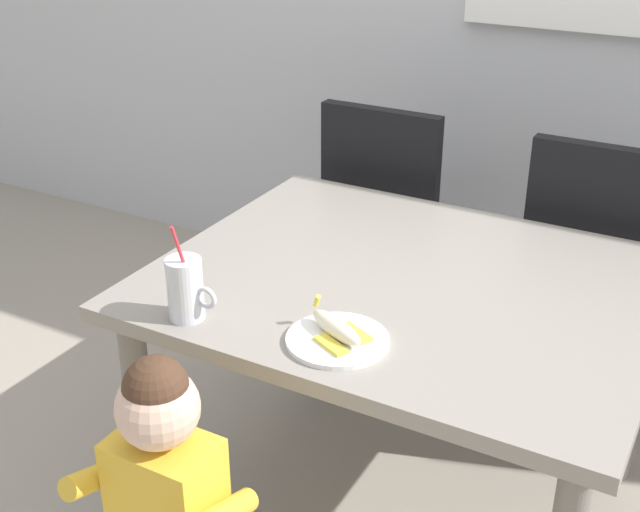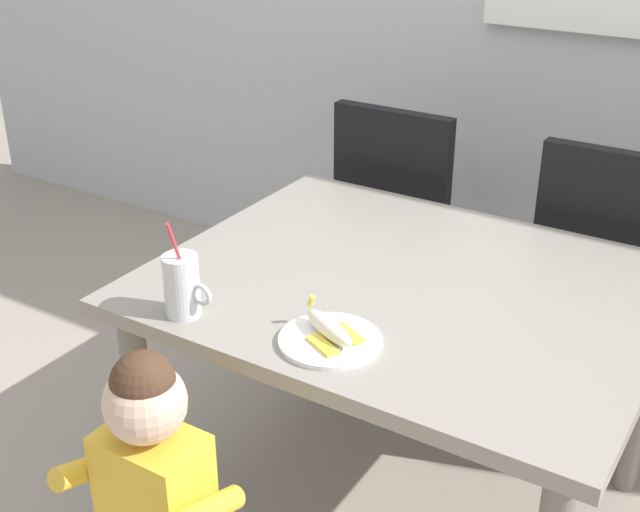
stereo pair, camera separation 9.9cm
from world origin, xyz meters
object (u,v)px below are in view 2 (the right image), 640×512
Objects in this scene: dining_chair_right at (608,269)px; peeled_banana at (330,329)px; milk_cup at (182,289)px; dining_table at (405,313)px; snack_plate at (330,340)px; toddler_standing at (153,481)px; dining_chair_left at (404,217)px.

dining_chair_right is 1.16m from peeled_banana.
milk_cup is 1.45× the size of peeled_banana.
milk_cup reaches higher than dining_table.
milk_cup reaches higher than peeled_banana.
milk_cup is 1.08× the size of snack_plate.
peeled_banana is at bearing -92.35° from dining_table.
toddler_standing is at bearing -117.50° from peeled_banana.
dining_table is 0.59m from milk_cup.
milk_cup is 0.36m from peeled_banana.
dining_chair_left is 1.50m from toddler_standing.
dining_chair_right is at bearing 71.85° from peeled_banana.
dining_chair_right is (0.72, -0.03, 0.00)m from dining_chair_left.
toddler_standing is (0.17, -1.49, -0.02)m from dining_chair_left.
dining_chair_right is 1.56m from toddler_standing.
dining_table is at bearing 116.67° from dining_chair_left.
dining_chair_right reaches higher than dining_table.
milk_cup is (-0.36, -0.43, 0.16)m from dining_table.
milk_cup is at bearing 116.86° from toddler_standing.
dining_table is at bearing 65.02° from dining_chair_right.
dining_chair_right is at bearing 69.30° from toddler_standing.
toddler_standing is (-0.21, -0.73, -0.11)m from dining_table.
milk_cup is at bearing -167.43° from peeled_banana.
dining_table is at bearing 73.82° from toddler_standing.
snack_plate is 1.34× the size of peeled_banana.
dining_chair_right is 4.17× the size of snack_plate.
peeled_banana is at bearing 71.85° from dining_chair_right.
toddler_standing reaches higher than dining_table.
dining_chair_right is 1.16m from snack_plate.
snack_plate is (0.35, 0.07, -0.06)m from milk_cup.
dining_chair_left is 5.58× the size of peeled_banana.
dining_chair_left reaches higher than toddler_standing.
dining_chair_left is at bearing 90.79° from milk_cup.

